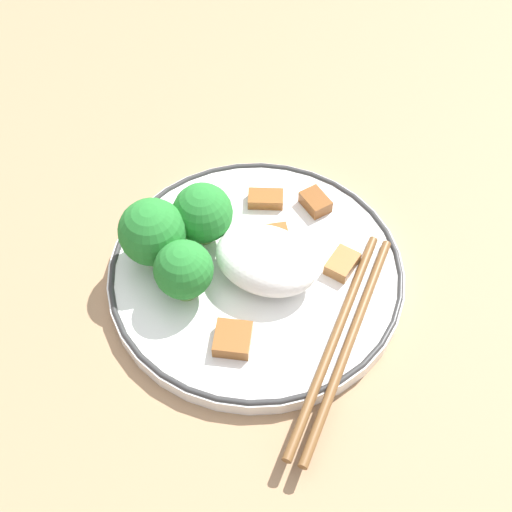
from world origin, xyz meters
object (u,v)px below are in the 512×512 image
(broccoli_back_left, at_px, (203,213))
(broccoli_back_center, at_px, (152,233))
(chopsticks, at_px, (342,341))
(plate, at_px, (256,274))
(broccoli_back_right, at_px, (184,270))

(broccoli_back_left, relative_size, broccoli_back_center, 0.93)
(broccoli_back_left, height_order, broccoli_back_center, broccoli_back_center)
(broccoli_back_center, xyz_separation_m, chopsticks, (0.17, -0.01, -0.03))
(plate, distance_m, broccoli_back_right, 0.07)
(plate, distance_m, chopsticks, 0.10)
(broccoli_back_left, relative_size, broccoli_back_right, 1.08)
(broccoli_back_center, bearing_deg, broccoli_back_left, 53.69)
(broccoli_back_right, bearing_deg, plate, 45.78)
(broccoli_back_left, relative_size, chopsticks, 0.28)
(broccoli_back_center, height_order, chopsticks, broccoli_back_center)
(broccoli_back_center, bearing_deg, broccoli_back_right, -26.68)
(plate, relative_size, broccoli_back_right, 4.55)
(plate, relative_size, broccoli_back_center, 3.93)
(broccoli_back_left, height_order, chopsticks, broccoli_back_left)
(chopsticks, bearing_deg, broccoli_back_left, 161.67)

